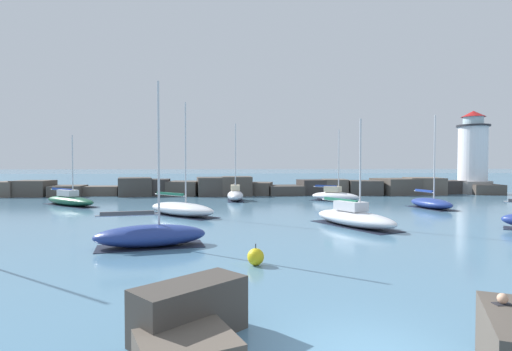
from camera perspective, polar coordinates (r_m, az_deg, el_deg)
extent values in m
cube|color=teal|center=(115.25, -2.27, -0.44)|extent=(400.00, 116.00, 0.01)
cube|color=brown|center=(62.04, -31.84, -1.64)|extent=(3.21, 4.46, 1.96)
cube|color=#4C443D|center=(60.49, -29.17, -1.61)|extent=(4.66, 4.15, 2.10)
cube|color=#4C443D|center=(58.68, -25.26, -1.99)|extent=(4.28, 4.41, 1.41)
cube|color=brown|center=(58.30, -21.00, -2.04)|extent=(4.54, 3.36, 1.26)
cube|color=#423D38|center=(56.32, -16.92, -1.53)|extent=(5.25, 5.79, 2.42)
cube|color=#383330|center=(55.87, -14.07, -1.64)|extent=(3.64, 3.64, 2.23)
cube|color=#4C443D|center=(55.33, -10.20, -1.80)|extent=(4.70, 4.89, 1.93)
cube|color=#423D38|center=(54.71, -6.44, -1.55)|extent=(4.27, 5.53, 2.44)
cube|color=#4C443D|center=(54.48, -2.76, -1.49)|extent=(4.08, 4.51, 2.56)
cube|color=#4C443D|center=(55.29, 0.61, -1.88)|extent=(3.89, 4.83, 1.72)
cube|color=#423D38|center=(55.65, 3.91, -2.09)|extent=(5.38, 5.70, 1.27)
cube|color=#383330|center=(56.81, 8.27, -1.64)|extent=(4.49, 4.33, 2.04)
cube|color=brown|center=(57.59, 11.17, -1.57)|extent=(3.77, 4.46, 2.11)
cube|color=#423D38|center=(57.71, 15.21, -1.67)|extent=(4.91, 4.87, 1.96)
cube|color=#4C443D|center=(59.54, 19.21, -1.48)|extent=(5.79, 6.36, 2.22)
cube|color=brown|center=(61.47, 22.85, -1.37)|extent=(5.38, 5.56, 2.33)
cube|color=#383330|center=(64.55, 26.04, -1.47)|extent=(5.76, 4.45, 1.86)
cube|color=#4C443D|center=(65.41, 29.67, -1.69)|extent=(4.77, 5.58, 1.40)
cylinder|color=gray|center=(65.99, 28.50, -1.47)|extent=(5.29, 5.29, 1.80)
cylinder|color=white|center=(65.91, 28.56, 2.73)|extent=(3.92, 3.92, 7.86)
cylinder|color=#232328|center=(66.12, 28.61, 6.24)|extent=(4.51, 4.51, 0.25)
cylinder|color=silver|center=(66.19, 28.62, 6.85)|extent=(2.74, 2.74, 1.15)
cone|color=#B21919|center=(66.29, 28.63, 7.73)|extent=(3.33, 3.33, 0.90)
cube|color=#423D38|center=(10.56, -9.39, -18.43)|extent=(2.93, 2.81, 1.38)
ellipsoid|color=white|center=(46.99, 11.22, -2.96)|extent=(5.80, 5.37, 1.05)
cube|color=black|center=(47.04, 11.22, -3.58)|extent=(5.55, 5.15, 0.03)
cube|color=beige|center=(47.06, 10.91, -1.92)|extent=(2.08, 2.02, 0.64)
cylinder|color=silver|center=(46.66, 11.73, 2.04)|extent=(0.12, 0.12, 7.14)
cylinder|color=#BCBCC1|center=(47.42, 9.96, -1.61)|extent=(2.49, 2.14, 0.10)
cube|color=navy|center=(47.42, 9.96, -1.49)|extent=(2.19, 1.90, 0.20)
ellipsoid|color=navy|center=(42.04, 23.73, -3.66)|extent=(3.10, 5.64, 0.99)
cube|color=black|center=(42.09, 23.72, -4.31)|extent=(3.01, 5.37, 0.03)
cylinder|color=silver|center=(41.56, 24.14, 2.44)|extent=(0.12, 0.12, 7.94)
cylinder|color=#BCBCC1|center=(42.80, 22.86, -2.15)|extent=(0.64, 2.90, 0.10)
cube|color=navy|center=(42.79, 22.86, -2.01)|extent=(0.66, 2.49, 0.20)
ellipsoid|color=white|center=(33.78, -10.61, -4.73)|extent=(6.90, 6.66, 1.10)
cube|color=black|center=(33.84, -10.60, -5.63)|extent=(6.60, 6.37, 0.03)
cylinder|color=silver|center=(33.16, -10.04, 3.22)|extent=(0.12, 0.12, 8.22)
cylinder|color=#BCBCC1|center=(34.80, -12.18, -2.73)|extent=(3.02, 2.82, 0.10)
cube|color=#1E664C|center=(34.79, -12.18, -2.57)|extent=(2.64, 2.48, 0.20)
ellipsoid|color=#195138|center=(45.50, -25.05, -3.29)|extent=(7.59, 6.98, 0.96)
cube|color=black|center=(45.54, -25.04, -3.88)|extent=(7.25, 6.67, 0.03)
cube|color=silver|center=(45.81, -25.30, -2.26)|extent=(2.60, 2.46, 0.64)
cylinder|color=silver|center=(44.78, -24.73, 1.26)|extent=(0.12, 0.12, 6.27)
cylinder|color=#BCBCC1|center=(46.91, -26.01, -1.90)|extent=(3.53, 3.10, 0.10)
cube|color=navy|center=(46.90, -26.02, -1.78)|extent=(3.08, 2.72, 0.20)
ellipsoid|color=navy|center=(21.70, -14.81, -8.31)|extent=(6.02, 3.31, 1.13)
cube|color=black|center=(21.80, -14.80, -9.74)|extent=(5.73, 3.20, 0.03)
cylinder|color=silver|center=(21.39, -13.75, 3.12)|extent=(0.12, 0.12, 7.47)
cylinder|color=#BCBCC1|center=(21.53, -17.87, -5.41)|extent=(3.08, 0.78, 0.10)
cube|color=#4C4C51|center=(21.52, -17.88, -5.15)|extent=(2.64, 0.77, 0.20)
ellipsoid|color=white|center=(28.49, 13.86, -6.00)|extent=(5.24, 7.52, 1.05)
cube|color=black|center=(28.56, 13.85, -7.01)|extent=(5.05, 7.18, 0.03)
cube|color=silver|center=(28.65, 13.37, -4.24)|extent=(2.10, 2.51, 0.64)
cylinder|color=silver|center=(27.85, 14.67, 1.40)|extent=(0.12, 0.12, 6.29)
cylinder|color=#BCBCC1|center=(29.43, 11.94, -3.63)|extent=(1.80, 3.62, 0.10)
cube|color=#1E664C|center=(29.42, 11.94, -3.43)|extent=(1.64, 3.13, 0.20)
ellipsoid|color=silver|center=(46.69, -2.97, -2.88)|extent=(1.93, 5.26, 1.18)
cube|color=black|center=(46.74, -2.97, -3.58)|extent=(1.89, 5.00, 0.03)
cube|color=beige|center=(46.89, -2.98, -1.75)|extent=(1.04, 1.59, 0.64)
cylinder|color=silver|center=(46.15, -2.97, 2.63)|extent=(0.12, 0.12, 7.77)
cylinder|color=#BCBCC1|center=(47.66, -3.02, -1.41)|extent=(0.15, 2.88, 0.10)
cube|color=#4C4C51|center=(47.65, -3.02, -1.29)|extent=(0.24, 2.45, 0.20)
sphere|color=yellow|center=(17.29, -0.05, -11.53)|extent=(0.72, 0.72, 0.72)
cylinder|color=black|center=(17.19, -0.05, -10.04)|extent=(0.04, 0.04, 0.20)
cube|color=#232328|center=(10.16, 31.73, -16.99)|extent=(0.36, 0.22, 0.63)
sphere|color=tan|center=(10.04, 31.77, -14.71)|extent=(0.22, 0.22, 0.22)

